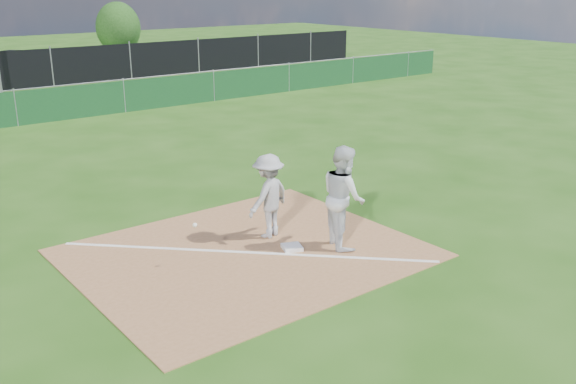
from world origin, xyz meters
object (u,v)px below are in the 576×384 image
object	(u,v)px
play_at_first	(268,196)
car_right	(20,63)
tree_right	(118,28)
first_base	(292,247)
runner	(343,197)

from	to	relation	value
play_at_first	car_right	xyz separation A→B (m)	(2.98, 25.91, -0.13)
play_at_first	tree_right	distance (m)	34.75
first_base	tree_right	world-z (taller)	tree_right
tree_right	car_right	bearing A→B (deg)	-141.37
first_base	car_right	world-z (taller)	car_right
runner	tree_right	xyz separation A→B (m)	(10.70, 33.96, 0.84)
play_at_first	runner	world-z (taller)	runner
tree_right	first_base	bearing A→B (deg)	-109.08
play_at_first	tree_right	bearing A→B (deg)	70.57
car_right	tree_right	size ratio (longest dim) A/B	1.38
runner	tree_right	size ratio (longest dim) A/B	0.55
play_at_first	runner	distance (m)	1.48
play_at_first	car_right	distance (m)	26.08
tree_right	play_at_first	bearing A→B (deg)	-109.43
first_base	runner	size ratio (longest dim) A/B	0.18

